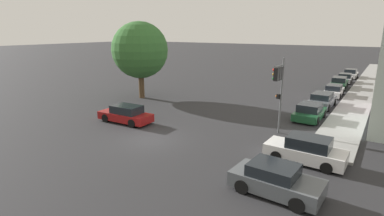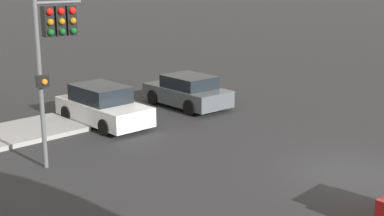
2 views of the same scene
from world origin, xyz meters
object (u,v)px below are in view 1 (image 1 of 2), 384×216
(crossing_car_1, at_px, (275,180))
(parked_car_5, at_px, (351,74))
(parked_car_2, at_px, (334,91))
(crossing_car_0, at_px, (126,114))
(traffic_signal, at_px, (279,81))
(street_tree, at_px, (140,50))
(parked_car_4, at_px, (345,78))
(parked_car_0, at_px, (310,112))
(parked_car_1, at_px, (322,100))
(crossing_car_2, at_px, (306,150))
(parked_car_3, at_px, (339,83))

(crossing_car_1, height_order, parked_car_5, parked_car_5)
(parked_car_2, bearing_deg, crossing_car_0, 147.77)
(traffic_signal, bearing_deg, parked_car_2, -88.92)
(street_tree, distance_m, parked_car_2, 22.66)
(street_tree, height_order, traffic_signal, street_tree)
(crossing_car_0, relative_size, parked_car_4, 1.22)
(parked_car_0, bearing_deg, parked_car_1, 0.89)
(crossing_car_1, height_order, parked_car_2, crossing_car_1)
(crossing_car_2, xyz_separation_m, parked_car_0, (-1.82, 9.07, -0.06))
(crossing_car_1, distance_m, parked_car_4, 35.51)
(parked_car_2, xyz_separation_m, parked_car_5, (-0.07, 16.26, 0.05))
(crossing_car_2, height_order, parked_car_0, crossing_car_2)
(street_tree, relative_size, parked_car_0, 2.01)
(crossing_car_2, distance_m, parked_car_2, 20.55)
(parked_car_2, bearing_deg, parked_car_4, 0.23)
(traffic_signal, height_order, parked_car_5, traffic_signal)
(parked_car_5, bearing_deg, parked_car_3, 179.57)
(parked_car_2, relative_size, parked_car_5, 1.08)
(street_tree, xyz_separation_m, parked_car_2, (18.03, 12.90, -4.68))
(parked_car_4, bearing_deg, parked_car_1, 178.68)
(parked_car_3, bearing_deg, parked_car_1, 178.64)
(parked_car_3, relative_size, parked_car_5, 1.15)
(parked_car_0, relative_size, parked_car_5, 1.00)
(traffic_signal, height_order, parked_car_1, traffic_signal)
(crossing_car_1, distance_m, crossing_car_2, 4.39)
(crossing_car_0, height_order, parked_car_2, crossing_car_0)
(traffic_signal, relative_size, crossing_car_0, 1.17)
(parked_car_3, relative_size, parked_car_4, 1.24)
(parked_car_4, bearing_deg, crossing_car_1, -179.09)
(parked_car_4, height_order, parked_car_5, parked_car_5)
(crossing_car_1, bearing_deg, parked_car_4, 95.22)
(crossing_car_0, xyz_separation_m, parked_car_5, (12.58, 36.91, 0.01))
(parked_car_0, distance_m, parked_car_1, 5.17)
(parked_car_5, bearing_deg, traffic_signal, 178.39)
(crossing_car_1, xyz_separation_m, parked_car_5, (-1.43, 41.12, -0.00))
(parked_car_1, bearing_deg, street_tree, 112.02)
(parked_car_3, bearing_deg, parked_car_2, -179.50)
(crossing_car_0, distance_m, parked_car_2, 24.22)
(parked_car_1, height_order, parked_car_2, parked_car_1)
(street_tree, bearing_deg, crossing_car_0, -55.23)
(street_tree, height_order, parked_car_4, street_tree)
(parked_car_3, distance_m, parked_car_4, 5.01)
(parked_car_4, bearing_deg, parked_car_5, -2.76)
(crossing_car_1, xyz_separation_m, parked_car_0, (-1.49, 13.45, -0.02))
(parked_car_0, distance_m, parked_car_2, 11.41)
(parked_car_2, bearing_deg, parked_car_3, 1.77)
(traffic_signal, xyz_separation_m, crossing_car_1, (2.67, -8.05, -3.31))
(crossing_car_0, height_order, parked_car_1, parked_car_1)
(crossing_car_0, relative_size, crossing_car_2, 1.06)
(parked_car_1, bearing_deg, traffic_signal, 175.14)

